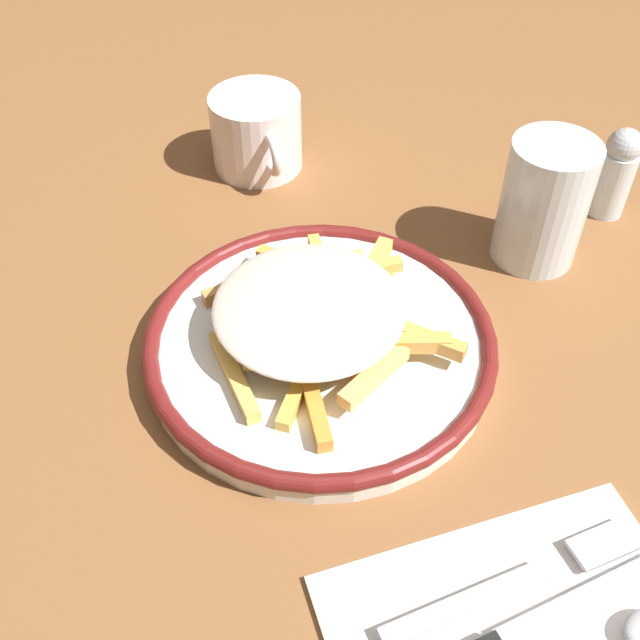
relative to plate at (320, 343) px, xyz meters
name	(u,v)px	position (x,y,z in m)	size (l,w,h in m)	color
ground_plane	(320,355)	(0.00, 0.00, -0.01)	(2.60, 2.60, 0.00)	brown
plate	(320,343)	(0.00, 0.00, 0.00)	(0.27, 0.27, 0.03)	white
fries_heap	(315,312)	(-0.01, 0.00, 0.03)	(0.20, 0.19, 0.04)	gold
napkin	(521,639)	(0.25, 0.03, -0.01)	(0.15, 0.22, 0.01)	white
fork	(516,582)	(0.22, 0.04, 0.00)	(0.02, 0.18, 0.01)	silver
water_glass	(544,203)	(-0.05, 0.22, 0.04)	(0.07, 0.07, 0.11)	silver
coffee_mug	(257,132)	(-0.27, 0.03, 0.02)	(0.12, 0.09, 0.08)	white
salt_shaker	(616,172)	(-0.08, 0.32, 0.03)	(0.03, 0.03, 0.09)	silver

